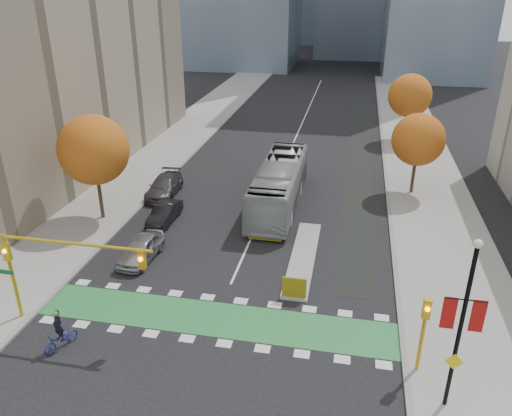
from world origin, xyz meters
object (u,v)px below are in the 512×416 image
at_px(tree_east_near, 418,140).
at_px(parked_car_b, 165,213).
at_px(traffic_signal_east, 424,325).
at_px(parked_car_a, 141,249).
at_px(tree_east_far, 410,96).
at_px(banner_lamppost, 462,320).
at_px(tree_west, 94,150).
at_px(parked_car_c, 164,186).
at_px(cyclist, 60,336).
at_px(traffic_signal_west, 52,259).
at_px(bus, 279,184).
at_px(hazard_board, 294,288).

bearing_deg(tree_east_near, parked_car_b, -153.54).
bearing_deg(traffic_signal_east, parked_car_a, 156.81).
xyz_separation_m(tree_east_far, banner_lamppost, (-1.00, -40.50, -0.63)).
relative_size(tree_west, tree_east_far, 1.08).
bearing_deg(parked_car_c, tree_west, -122.19).
xyz_separation_m(tree_west, tree_east_near, (24.00, 10.00, -0.75)).
distance_m(traffic_signal_east, cyclist, 17.70).
relative_size(tree_east_near, banner_lamppost, 0.85).
bearing_deg(traffic_signal_east, traffic_signal_west, -179.99).
xyz_separation_m(tree_east_near, traffic_signal_west, (-19.93, -22.51, -0.83)).
bearing_deg(traffic_signal_east, tree_east_far, 87.03).
height_order(tree_west, bus, tree_west).
height_order(hazard_board, parked_car_c, parked_car_c).
relative_size(tree_west, tree_east_near, 1.16).
distance_m(traffic_signal_west, bus, 20.01).
distance_m(hazard_board, tree_east_far, 35.13).
relative_size(bus, parked_car_b, 3.16).
bearing_deg(parked_car_c, bus, -5.07).
height_order(traffic_signal_west, parked_car_a, traffic_signal_west).
distance_m(hazard_board, bus, 13.41).
distance_m(banner_lamppost, parked_car_b, 24.21).
bearing_deg(tree_east_far, cyclist, -115.82).
bearing_deg(banner_lamppost, tree_east_near, 88.83).
relative_size(hazard_board, tree_west, 0.17).
height_order(tree_east_far, parked_car_b, tree_east_far).
xyz_separation_m(banner_lamppost, parked_car_a, (-18.05, 9.30, -3.83)).
height_order(tree_east_far, traffic_signal_east, tree_east_far).
relative_size(tree_west, traffic_signal_east, 2.01).
distance_m(tree_east_near, tree_east_far, 16.01).
bearing_deg(tree_west, hazard_board, -25.99).
height_order(tree_west, banner_lamppost, banner_lamppost).
bearing_deg(tree_west, tree_east_near, 22.62).
bearing_deg(bus, traffic_signal_west, -116.74).
bearing_deg(tree_west, parked_car_a, -43.68).
bearing_deg(parked_car_b, tree_west, -172.88).
relative_size(tree_west, bus, 0.61).
relative_size(tree_west, banner_lamppost, 0.99).
xyz_separation_m(traffic_signal_east, parked_car_c, (-19.50, 18.01, -1.93)).
distance_m(banner_lamppost, bus, 22.50).
relative_size(traffic_signal_west, parked_car_c, 1.54).
xyz_separation_m(hazard_board, traffic_signal_east, (6.50, -4.71, 1.93)).
bearing_deg(traffic_signal_west, tree_west, 108.02).
bearing_deg(banner_lamppost, tree_east_far, 88.59).
height_order(hazard_board, cyclist, cyclist).
relative_size(tree_east_near, traffic_signal_east, 1.73).
bearing_deg(bus, parked_car_c, 178.62).
distance_m(tree_west, cyclist, 15.92).
height_order(tree_east_near, traffic_signal_west, tree_east_near).
xyz_separation_m(hazard_board, tree_east_far, (8.50, 33.80, 4.44)).
xyz_separation_m(cyclist, parked_car_b, (-0.09, 14.80, -0.04)).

